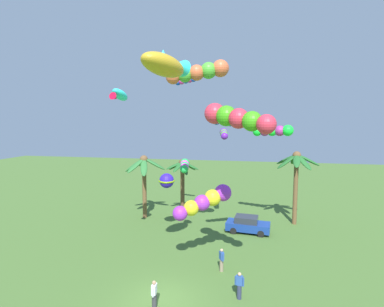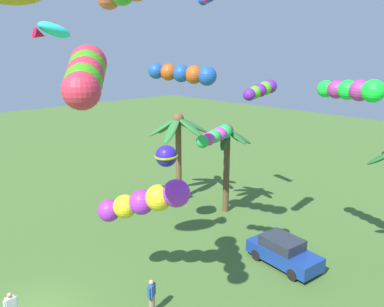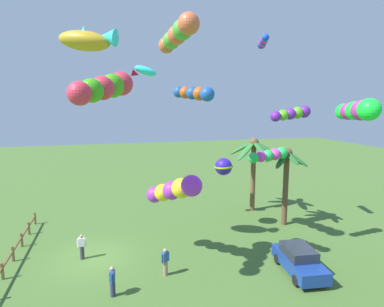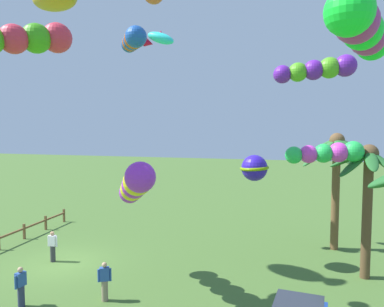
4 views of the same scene
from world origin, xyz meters
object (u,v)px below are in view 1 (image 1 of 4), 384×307
at_px(kite_tube_2, 224,134).
at_px(kite_tube_8, 185,81).
at_px(palm_tree_1, 144,170).
at_px(kite_tube_6, 232,122).
at_px(parked_car_0, 248,224).
at_px(kite_tube_1, 235,118).
at_px(kite_tube_5, 205,201).
at_px(spectator_1, 222,260).
at_px(kite_ball_3, 167,181).
at_px(spectator_0, 239,285).
at_px(kite_tube_4, 200,72).
at_px(kite_fish_10, 166,65).
at_px(kite_fish_7, 119,95).
at_px(kite_tube_9, 185,166).
at_px(kite_tube_0, 274,131).
at_px(palm_tree_0, 182,174).
at_px(palm_tree_2, 297,168).
at_px(spectator_2, 154,294).

relative_size(kite_tube_2, kite_tube_8, 1.31).
height_order(palm_tree_1, kite_tube_6, kite_tube_6).
height_order(parked_car_0, kite_tube_1, kite_tube_1).
relative_size(kite_tube_5, kite_tube_6, 1.59).
height_order(spectator_1, kite_ball_3, kite_ball_3).
bearing_deg(spectator_0, kite_tube_5, 124.55).
distance_m(kite_tube_4, kite_tube_8, 7.03).
xyz_separation_m(spectator_1, kite_tube_1, (0.90, -2.88, 9.52)).
height_order(spectator_0, kite_fish_10, kite_fish_10).
height_order(kite_tube_8, kite_fish_10, kite_tube_8).
height_order(kite_fish_7, kite_fish_10, kite_fish_10).
bearing_deg(spectator_0, spectator_1, 113.72).
height_order(kite_tube_9, kite_fish_10, kite_fish_10).
bearing_deg(kite_tube_6, kite_tube_0, 63.98).
bearing_deg(kite_ball_3, palm_tree_1, 130.68).
bearing_deg(kite_tube_6, spectator_1, -106.63).
distance_m(kite_ball_3, kite_tube_4, 10.17).
height_order(palm_tree_1, spectator_0, palm_tree_1).
xyz_separation_m(palm_tree_0, kite_tube_9, (0.64, -1.81, 1.18)).
distance_m(parked_car_0, kite_fish_7, 16.07).
relative_size(parked_car_0, kite_tube_0, 1.15).
relative_size(palm_tree_2, kite_tube_0, 2.05).
relative_size(spectator_0, kite_tube_2, 0.57).
distance_m(palm_tree_2, kite_ball_3, 12.74).
bearing_deg(kite_tube_1, kite_fish_7, 160.86).
bearing_deg(kite_fish_7, kite_tube_8, 70.46).
bearing_deg(palm_tree_2, palm_tree_1, -176.60).
bearing_deg(spectator_1, kite_ball_3, 134.61).
height_order(palm_tree_0, kite_tube_4, kite_tube_4).
distance_m(kite_tube_2, kite_tube_6, 6.61).
xyz_separation_m(palm_tree_1, spectator_2, (5.76, -14.33, -4.29)).
relative_size(kite_tube_0, kite_fish_10, 0.97).
bearing_deg(kite_fish_10, kite_tube_5, 72.29).
height_order(parked_car_0, kite_tube_9, kite_tube_9).
xyz_separation_m(kite_tube_1, kite_tube_6, (-0.44, 4.43, -0.21)).
distance_m(palm_tree_1, kite_tube_4, 13.93).
height_order(kite_tube_2, kite_fish_10, kite_fish_10).
relative_size(kite_tube_0, kite_tube_4, 0.83).
bearing_deg(kite_tube_2, kite_tube_0, 7.73).
xyz_separation_m(palm_tree_1, kite_fish_7, (1.96, -9.79, 6.81)).
distance_m(spectator_1, kite_ball_3, 8.67).
relative_size(spectator_0, kite_fish_10, 0.44).
height_order(spectator_0, kite_tube_9, kite_tube_9).
height_order(kite_tube_0, kite_tube_1, kite_tube_1).
bearing_deg(palm_tree_0, parked_car_0, -24.62).
xyz_separation_m(palm_tree_2, kite_tube_1, (-5.38, -13.45, 4.68)).
relative_size(kite_tube_1, kite_ball_3, 2.17).
xyz_separation_m(palm_tree_2, parked_car_0, (-4.57, -3.14, -4.90)).
distance_m(kite_tube_0, kite_tube_9, 9.05).
bearing_deg(kite_tube_0, kite_fish_10, -118.35).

